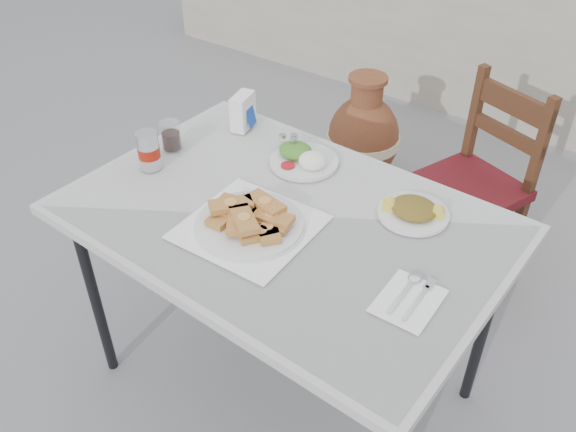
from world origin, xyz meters
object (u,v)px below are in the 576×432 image
Objects in this scene: napkin_holder at (243,111)px; terracotta_urn at (363,140)px; cafe_table at (284,229)px; condiment_caddy at (291,146)px; pide_plate at (249,218)px; cola_glass at (171,137)px; salad_rice_plate at (303,158)px; chair at (474,183)px; salad_chopped_plate at (414,210)px; soda_can at (149,150)px.

terracotta_urn is at bearing 76.40° from napkin_holder.
condiment_caddy is at bearing 122.63° from cafe_table.
cola_glass reaches higher than pide_plate.
chair is at bearing 62.77° from salad_rice_plate.
pide_plate is 0.57× the size of terracotta_urn.
cafe_table is 6.21× the size of salad_chopped_plate.
cola_glass is at bearing -170.41° from salad_chopped_plate.
salad_rice_plate is at bearing -25.71° from napkin_holder.
pide_plate is 0.51m from salad_chopped_plate.
soda_can reaches higher than chair.
cafe_table is 5.73× the size of salad_rice_plate.
chair is (0.84, 0.95, -0.39)m from cola_glass.
chair reaches higher than salad_rice_plate.
salad_rice_plate reaches higher than terracotta_urn.
cola_glass is at bearing -147.55° from condiment_caddy.
soda_can is 0.50m from condiment_caddy.
cola_glass is (-0.03, 0.14, -0.02)m from soda_can.
salad_rice_plate is 0.53m from soda_can.
salad_chopped_plate is 1.43m from terracotta_urn.
pide_plate is at bearing -62.11° from napkin_holder.
condiment_caddy is at bearing 171.33° from salad_chopped_plate.
condiment_caddy is at bearing -76.55° from terracotta_urn.
napkin_holder is at bearing 66.90° from cola_glass.
salad_rice_plate is at bearing 38.86° from soda_can.
cafe_table is 2.05× the size of terracotta_urn.
salad_rice_plate is 1.78× the size of soda_can.
soda_can is at bearing -106.00° from chair.
terracotta_urn is at bearing 178.95° from chair.
napkin_holder is (-0.78, 0.12, 0.05)m from salad_chopped_plate.
condiment_caddy is (-0.15, 0.43, -0.01)m from pide_plate.
chair is at bearing 30.48° from napkin_holder.
chair reaches higher than salad_chopped_plate.
soda_can is 0.14m from cola_glass.
chair is 0.78m from terracotta_urn.
cola_glass reaches higher than terracotta_urn.
salad_rice_plate is at bearing 174.32° from salad_chopped_plate.
cafe_table is 1.50× the size of chair.
chair reaches higher than pide_plate.
salad_rice_plate is at bearing -72.82° from terracotta_urn.
soda_can is (-0.49, 0.06, 0.03)m from pide_plate.
napkin_holder is 1.18× the size of condiment_caddy.
salad_rice_plate is 2.34× the size of cola_glass.
napkin_holder reaches higher than terracotta_urn.
cola_glass reaches higher than cafe_table.
condiment_caddy is at bearing 109.86° from pide_plate.
chair is at bearing 48.76° from cola_glass.
napkin_holder reaches higher than salad_chopped_plate.
pide_plate reaches higher than cafe_table.
terracotta_urn is at bearing 103.45° from condiment_caddy.
napkin_holder reaches higher than cola_glass.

